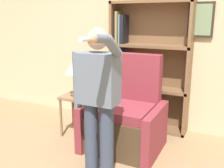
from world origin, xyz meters
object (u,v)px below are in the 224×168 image
object	(u,v)px
bookcase	(142,68)
armchair	(125,119)
table_lamp	(74,67)
person_standing	(98,95)
side_table	(76,104)

from	to	relation	value
bookcase	armchair	size ratio (longest dim) A/B	1.57
table_lamp	person_standing	bearing A→B (deg)	-43.85
bookcase	table_lamp	bearing A→B (deg)	-136.48
armchair	table_lamp	xyz separation A→B (m)	(-0.78, 0.03, 0.61)
armchair	table_lamp	world-z (taller)	armchair
person_standing	side_table	xyz separation A→B (m)	(-0.77, 0.74, -0.44)
bookcase	armchair	xyz separation A→B (m)	(0.04, -0.74, -0.54)
armchair	person_standing	distance (m)	0.87
armchair	side_table	world-z (taller)	armchair
person_standing	side_table	distance (m)	1.16
person_standing	table_lamp	bearing A→B (deg)	136.15
bookcase	side_table	size ratio (longest dim) A/B	3.20
person_standing	side_table	bearing A→B (deg)	136.15
bookcase	armchair	bearing A→B (deg)	-86.68
bookcase	side_table	distance (m)	1.12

